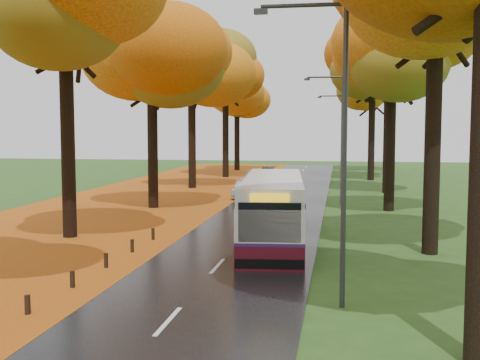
% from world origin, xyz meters
% --- Properties ---
extents(road, '(6.50, 90.00, 0.04)m').
position_xyz_m(road, '(0.00, 25.00, 0.02)').
color(road, black).
rests_on(road, ground).
extents(centre_line, '(0.12, 90.00, 0.01)m').
position_xyz_m(centre_line, '(0.00, 25.00, 0.04)').
color(centre_line, silver).
rests_on(centre_line, road).
extents(leaf_verge, '(12.00, 90.00, 0.02)m').
position_xyz_m(leaf_verge, '(-9.00, 25.00, 0.01)').
color(leaf_verge, maroon).
rests_on(leaf_verge, ground).
extents(leaf_drift, '(0.90, 90.00, 0.01)m').
position_xyz_m(leaf_drift, '(-3.05, 25.00, 0.04)').
color(leaf_drift, '#B27212').
rests_on(leaf_drift, road).
extents(trees_left, '(9.20, 74.00, 13.88)m').
position_xyz_m(trees_left, '(-7.18, 27.06, 9.53)').
color(trees_left, black).
rests_on(trees_left, ground).
extents(trees_right, '(9.30, 74.20, 13.96)m').
position_xyz_m(trees_right, '(7.19, 26.91, 9.69)').
color(trees_right, black).
rests_on(trees_right, ground).
extents(streetlamp_near, '(2.45, 0.18, 8.00)m').
position_xyz_m(streetlamp_near, '(3.95, 8.00, 4.71)').
color(streetlamp_near, '#333538').
rests_on(streetlamp_near, ground).
extents(streetlamp_mid, '(2.45, 0.18, 8.00)m').
position_xyz_m(streetlamp_mid, '(3.95, 30.00, 4.71)').
color(streetlamp_mid, '#333538').
rests_on(streetlamp_mid, ground).
extents(streetlamp_far, '(2.45, 0.18, 8.00)m').
position_xyz_m(streetlamp_far, '(3.95, 52.00, 4.71)').
color(streetlamp_far, '#333538').
rests_on(streetlamp_far, ground).
extents(bus, '(3.24, 10.46, 2.71)m').
position_xyz_m(bus, '(1.41, 16.51, 1.46)').
color(bus, '#4C0C19').
rests_on(bus, road).
extents(car_white, '(1.85, 3.88, 1.28)m').
position_xyz_m(car_white, '(-2.35, 32.24, 0.68)').
color(car_white, white).
rests_on(car_white, road).
extents(car_silver, '(2.53, 4.40, 1.37)m').
position_xyz_m(car_silver, '(-2.26, 38.07, 0.73)').
color(car_silver, gray).
rests_on(car_silver, road).
extents(car_dark, '(2.00, 4.29, 1.21)m').
position_xyz_m(car_dark, '(-2.30, 45.62, 0.65)').
color(car_dark, black).
rests_on(car_dark, road).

